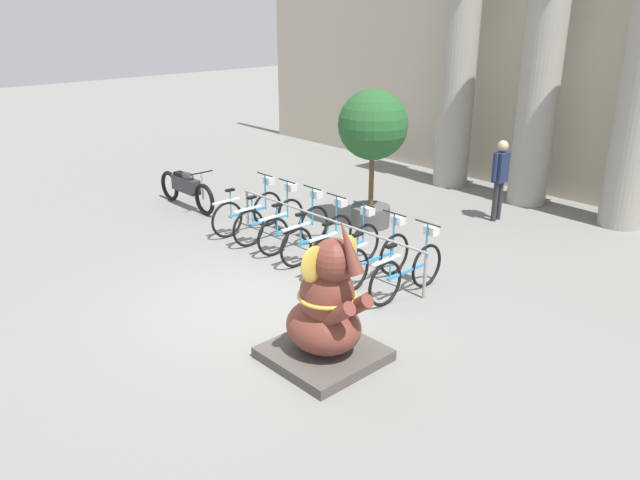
# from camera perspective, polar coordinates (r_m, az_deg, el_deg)

# --- Properties ---
(ground_plane) EXTENTS (60.00, 60.00, 0.00)m
(ground_plane) POSITION_cam_1_polar(r_m,az_deg,el_deg) (9.55, -5.28, -5.83)
(ground_plane) COLOR slate
(building_facade) EXTENTS (20.00, 0.20, 6.00)m
(building_facade) POSITION_cam_1_polar(r_m,az_deg,el_deg) (15.38, 21.46, 14.72)
(building_facade) COLOR #B2A893
(building_facade) RESTS_ON ground_plane
(column_left) EXTENTS (1.06, 1.06, 5.16)m
(column_left) POSITION_cam_1_polar(r_m,az_deg,el_deg) (15.64, 12.46, 14.32)
(column_left) COLOR gray
(column_left) RESTS_ON ground_plane
(column_middle) EXTENTS (1.06, 1.06, 5.16)m
(column_middle) POSITION_cam_1_polar(r_m,az_deg,el_deg) (14.53, 19.44, 13.18)
(column_middle) COLOR gray
(column_middle) RESTS_ON ground_plane
(bike_rack) EXTENTS (4.63, 0.05, 0.77)m
(bike_rack) POSITION_cam_1_polar(r_m,az_deg,el_deg) (10.98, 0.34, 1.43)
(bike_rack) COLOR gray
(bike_rack) RESTS_ON ground_plane
(bicycle_0) EXTENTS (0.48, 1.71, 1.10)m
(bicycle_0) POSITION_cam_1_polar(r_m,az_deg,el_deg) (12.43, -6.51, 2.68)
(bicycle_0) COLOR black
(bicycle_0) RESTS_ON ground_plane
(bicycle_1) EXTENTS (0.48, 1.71, 1.10)m
(bicycle_1) POSITION_cam_1_polar(r_m,az_deg,el_deg) (11.93, -4.53, 1.96)
(bicycle_1) COLOR black
(bicycle_1) RESTS_ON ground_plane
(bicycle_2) EXTENTS (0.48, 1.71, 1.10)m
(bicycle_2) POSITION_cam_1_polar(r_m,az_deg,el_deg) (11.46, -2.25, 1.22)
(bicycle_2) COLOR black
(bicycle_2) RESTS_ON ground_plane
(bicycle_3) EXTENTS (0.48, 1.71, 1.10)m
(bicycle_3) POSITION_cam_1_polar(r_m,az_deg,el_deg) (10.97, -0.09, 0.32)
(bicycle_3) COLOR black
(bicycle_3) RESTS_ON ground_plane
(bicycle_4) EXTENTS (0.48, 1.71, 1.10)m
(bicycle_4) POSITION_cam_1_polar(r_m,az_deg,el_deg) (10.52, 2.38, -0.62)
(bicycle_4) COLOR black
(bicycle_4) RESTS_ON ground_plane
(bicycle_5) EXTENTS (0.48, 1.71, 1.10)m
(bicycle_5) POSITION_cam_1_polar(r_m,az_deg,el_deg) (10.10, 5.10, -1.63)
(bicycle_5) COLOR black
(bicycle_5) RESTS_ON ground_plane
(bicycle_6) EXTENTS (0.48, 1.71, 1.10)m
(bicycle_6) POSITION_cam_1_polar(r_m,az_deg,el_deg) (9.70, 8.06, -2.72)
(bicycle_6) COLOR black
(bicycle_6) RESTS_ON ground_plane
(elephant_statue) EXTENTS (1.32, 1.32, 1.99)m
(elephant_statue) POSITION_cam_1_polar(r_m,az_deg,el_deg) (7.78, 0.60, -6.70)
(elephant_statue) COLOR #4C4742
(elephant_statue) RESTS_ON ground_plane
(motorcycle) EXTENTS (2.14, 0.55, 0.94)m
(motorcycle) POSITION_cam_1_polar(r_m,az_deg,el_deg) (14.12, -12.12, 4.71)
(motorcycle) COLOR black
(motorcycle) RESTS_ON ground_plane
(person_pedestrian) EXTENTS (0.22, 0.47, 1.69)m
(person_pedestrian) POSITION_cam_1_polar(r_m,az_deg,el_deg) (13.37, 16.15, 5.90)
(person_pedestrian) COLOR #28282D
(person_pedestrian) RESTS_ON ground_plane
(potted_tree) EXTENTS (1.37, 1.37, 2.75)m
(potted_tree) POSITION_cam_1_polar(r_m,az_deg,el_deg) (12.35, 4.85, 9.66)
(potted_tree) COLOR #4C4C4C
(potted_tree) RESTS_ON ground_plane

